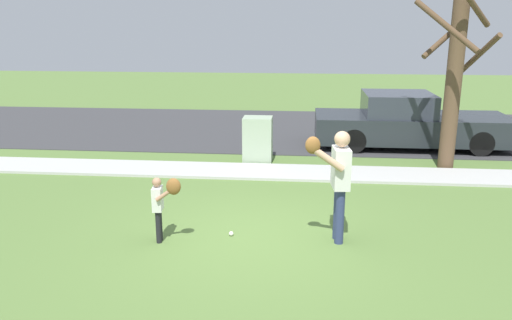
{
  "coord_description": "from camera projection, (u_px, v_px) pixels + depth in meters",
  "views": [
    {
      "loc": [
        0.74,
        -7.46,
        3.32
      ],
      "look_at": [
        -0.07,
        1.05,
        1.0
      ],
      "focal_mm": 35.39,
      "sensor_mm": 36.0,
      "label": 1
    }
  ],
  "objects": [
    {
      "name": "sidewalk_strip",
      "position": [
        269.0,
        172.0,
        11.56
      ],
      "size": [
        36.0,
        1.2,
        0.06
      ],
      "primitive_type": "cube",
      "color": "#B2B2AD",
      "rests_on": "ground"
    },
    {
      "name": "road_surface",
      "position": [
        280.0,
        129.0,
        16.36
      ],
      "size": [
        36.0,
        6.8,
        0.02
      ],
      "primitive_type": "cube",
      "color": "#38383A",
      "rests_on": "ground"
    },
    {
      "name": "person_adult",
      "position": [
        338.0,
        175.0,
        7.67
      ],
      "size": [
        0.7,
        0.7,
        1.77
      ],
      "rotation": [
        0.0,
        0.0,
        -3.04
      ],
      "color": "navy",
      "rests_on": "ground"
    },
    {
      "name": "baseball",
      "position": [
        231.0,
        234.0,
        8.14
      ],
      "size": [
        0.07,
        0.07,
        0.07
      ],
      "primitive_type": "sphere",
      "color": "white",
      "rests_on": "ground"
    },
    {
      "name": "person_child",
      "position": [
        162.0,
        200.0,
        7.73
      ],
      "size": [
        0.49,
        0.39,
        1.09
      ],
      "rotation": [
        0.0,
        0.0,
        0.1
      ],
      "color": "black",
      "rests_on": "ground"
    },
    {
      "name": "street_tree_near",
      "position": [
        455.0,
        75.0,
        11.43
      ],
      "size": [
        1.84,
        1.87,
        4.04
      ],
      "color": "brown",
      "rests_on": "ground"
    },
    {
      "name": "utility_cabinet",
      "position": [
        258.0,
        140.0,
        12.37
      ],
      "size": [
        0.7,
        0.56,
        1.12
      ],
      "primitive_type": "cube",
      "color": "#9EB293",
      "rests_on": "ground"
    },
    {
      "name": "ground_plane",
      "position": [
        269.0,
        174.0,
        11.47
      ],
      "size": [
        48.0,
        48.0,
        0.0
      ],
      "primitive_type": "plane",
      "color": "#567538"
    },
    {
      "name": "parked_pickup_dark",
      "position": [
        408.0,
        123.0,
        13.83
      ],
      "size": [
        5.2,
        1.95,
        1.48
      ],
      "color": "#23282D",
      "rests_on": "road_surface"
    }
  ]
}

